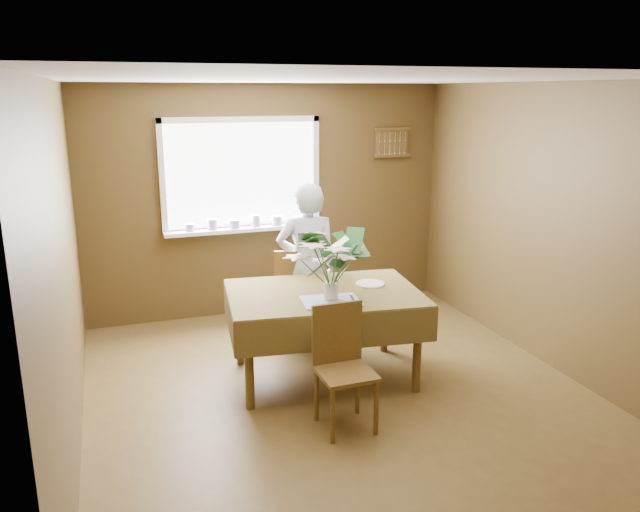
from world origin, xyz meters
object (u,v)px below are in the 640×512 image
object	(u,v)px
chair_far	(296,292)
seated_woman	(307,266)
chair_near	(342,360)
dining_table	(324,302)
flower_bouquet	(331,260)

from	to	relation	value
chair_far	seated_woman	bearing A→B (deg)	147.19
chair_far	seated_woman	world-z (taller)	seated_woman
chair_far	chair_near	distance (m)	1.61
chair_near	dining_table	bearing A→B (deg)	79.17
chair_near	flower_bouquet	xyz separation A→B (m)	(0.12, 0.55, 0.62)
dining_table	flower_bouquet	distance (m)	0.49
chair_far	chair_near	xyz separation A→B (m)	(-0.14, -1.60, -0.02)
dining_table	seated_woman	world-z (taller)	seated_woman
chair_far	chair_near	size ratio (longest dim) A/B	1.05
dining_table	chair_near	size ratio (longest dim) A/B	1.89
chair_far	chair_near	world-z (taller)	chair_far
seated_woman	flower_bouquet	size ratio (longest dim) A/B	2.66
chair_near	seated_woman	xyz separation A→B (m)	(0.22, 1.51, 0.30)
flower_bouquet	chair_far	bearing A→B (deg)	88.59
chair_far	chair_near	bearing A→B (deg)	102.03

